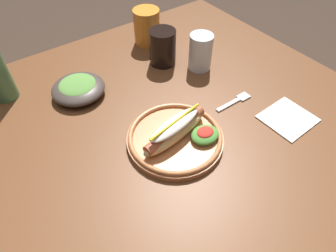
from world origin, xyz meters
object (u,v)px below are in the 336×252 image
extra_cup (147,27)px  hot_dog_plate (177,135)px  fork (236,101)px  side_bowl (78,88)px  soda_cup (163,47)px  napkin (288,118)px  water_cup (200,52)px

extra_cup → hot_dog_plate: bearing=-114.5°
fork → side_bowl: (-0.35, 0.29, 0.02)m
hot_dog_plate → soda_cup: (0.17, 0.30, 0.03)m
hot_dog_plate → extra_cup: 0.48m
hot_dog_plate → fork: bearing=4.8°
napkin → water_cup: bearing=97.3°
fork → water_cup: (0.02, 0.19, 0.05)m
extra_cup → side_bowl: size_ratio=0.79×
fork → soda_cup: 0.29m
soda_cup → hot_dog_plate: bearing=-119.5°
hot_dog_plate → soda_cup: 0.35m
napkin → extra_cup: bearing=99.7°
water_cup → fork: bearing=-96.9°
extra_cup → napkin: size_ratio=0.93×
hot_dog_plate → water_cup: (0.25, 0.21, 0.04)m
fork → water_cup: size_ratio=1.05×
hot_dog_plate → soda_cup: soda_cup is taller
extra_cup → side_bowl: (-0.32, -0.12, -0.04)m
fork → water_cup: water_cup is taller
hot_dog_plate → napkin: size_ratio=1.86×
water_cup → side_bowl: 0.39m
water_cup → hot_dog_plate: bearing=-140.2°
fork → side_bowl: side_bowl is taller
fork → extra_cup: 0.42m
fork → napkin: (0.06, -0.13, -0.00)m
hot_dog_plate → water_cup: water_cup is taller
hot_dog_plate → fork: 0.23m
soda_cup → water_cup: bearing=-49.5°
water_cup → side_bowl: size_ratio=0.75×
fork → extra_cup: size_ratio=0.99×
fork → soda_cup: bearing=101.9°
hot_dog_plate → soda_cup: bearing=60.5°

